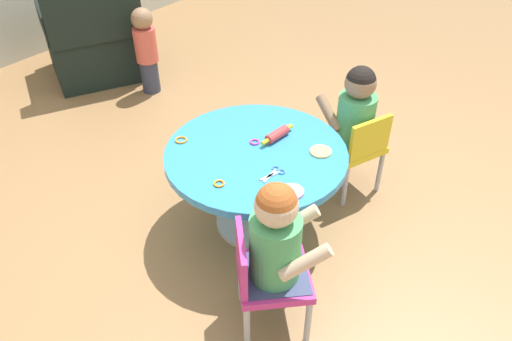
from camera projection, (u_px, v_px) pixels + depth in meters
name	position (u px, v px, depth m)	size (l,w,h in m)	color
ground_plane	(256.00, 222.00, 2.75)	(10.00, 10.00, 0.00)	#9E7247
craft_table	(256.00, 169.00, 2.52)	(0.92, 0.92, 0.49)	silver
child_chair_left	(266.00, 276.00, 2.06)	(0.42, 0.42, 0.54)	#B7B7BC
seated_child_left	(277.00, 237.00, 1.92)	(0.43, 0.43, 0.51)	#3F4772
child_chair_right	(356.00, 147.00, 2.80)	(0.39, 0.39, 0.54)	#B7B7BC
seated_child_right	(356.00, 110.00, 2.68)	(0.38, 0.42, 0.51)	#3F4772
armchair_dark	(94.00, 40.00, 3.99)	(0.95, 0.96, 0.85)	black
toddler_standing	(146.00, 48.00, 3.73)	(0.17, 0.17, 0.67)	#33384C
rolling_pin	(277.00, 134.00, 2.52)	(0.23, 0.06, 0.05)	#D83F3F
craft_scissors	(275.00, 173.00, 2.31)	(0.14, 0.08, 0.01)	silver
playdough_blob_0	(292.00, 192.00, 2.19)	(0.11, 0.11, 0.01)	pink
playdough_blob_1	(321.00, 151.00, 2.44)	(0.11, 0.11, 0.01)	#F2CC72
cookie_cutter_0	(219.00, 184.00, 2.24)	(0.05, 0.05, 0.01)	orange
cookie_cutter_1	(255.00, 142.00, 2.50)	(0.05, 0.05, 0.01)	#D83FA5
cookie_cutter_2	(181.00, 140.00, 2.52)	(0.06, 0.06, 0.01)	orange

